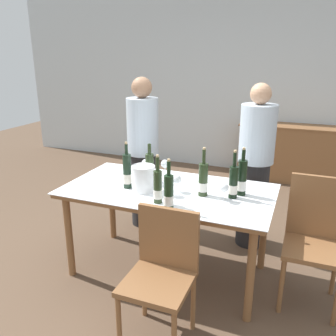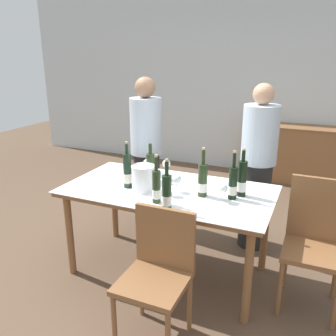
{
  "view_description": "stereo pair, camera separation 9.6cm",
  "coord_description": "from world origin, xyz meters",
  "px_view_note": "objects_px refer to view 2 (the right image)",
  "views": [
    {
      "loc": [
        1.0,
        -2.52,
        1.84
      ],
      "look_at": [
        0.0,
        0.0,
        0.96
      ],
      "focal_mm": 38.0,
      "sensor_mm": 36.0,
      "label": 1
    },
    {
      "loc": [
        1.09,
        -2.49,
        1.84
      ],
      "look_at": [
        0.0,
        0.0,
        0.96
      ],
      "focal_mm": 38.0,
      "sensor_mm": 36.0,
      "label": 2
    }
  ],
  "objects_px": {
    "ice_bucket": "(143,177)",
    "wine_glass_1": "(159,175)",
    "wine_bottle_0": "(151,168)",
    "wine_glass_4": "(223,189)",
    "wine_bottle_6": "(156,187)",
    "wine_glass_5": "(147,163)",
    "wine_bottle_4": "(233,183)",
    "chair_right_end": "(315,235)",
    "wine_bottle_5": "(203,181)",
    "wine_bottle_3": "(127,172)",
    "wine_bottle_2": "(242,179)",
    "person_guest_left": "(257,169)",
    "dining_table": "(168,198)",
    "wine_bottle_1": "(167,193)",
    "wine_glass_3": "(166,164)",
    "chair_near_front": "(158,267)",
    "sideboard_cabinet": "(294,154)",
    "person_host": "(146,154)",
    "wine_glass_2": "(177,180)",
    "wine_glass_0": "(168,181)"
  },
  "relations": [
    {
      "from": "ice_bucket",
      "to": "wine_glass_1",
      "type": "height_order",
      "value": "ice_bucket"
    },
    {
      "from": "wine_bottle_0",
      "to": "wine_glass_4",
      "type": "relative_size",
      "value": 2.3
    },
    {
      "from": "wine_bottle_6",
      "to": "wine_glass_5",
      "type": "distance_m",
      "value": 0.67
    },
    {
      "from": "wine_bottle_4",
      "to": "chair_right_end",
      "type": "relative_size",
      "value": 0.39
    },
    {
      "from": "wine_bottle_5",
      "to": "wine_bottle_3",
      "type": "bearing_deg",
      "value": -173.73
    },
    {
      "from": "wine_bottle_2",
      "to": "wine_bottle_6",
      "type": "height_order",
      "value": "wine_bottle_2"
    },
    {
      "from": "person_guest_left",
      "to": "wine_bottle_0",
      "type": "bearing_deg",
      "value": -141.98
    },
    {
      "from": "wine_glass_4",
      "to": "wine_glass_5",
      "type": "distance_m",
      "value": 0.88
    },
    {
      "from": "wine_glass_4",
      "to": "dining_table",
      "type": "bearing_deg",
      "value": 170.91
    },
    {
      "from": "wine_bottle_5",
      "to": "wine_bottle_6",
      "type": "bearing_deg",
      "value": -136.42
    },
    {
      "from": "chair_right_end",
      "to": "person_guest_left",
      "type": "relative_size",
      "value": 0.61
    },
    {
      "from": "wine_bottle_1",
      "to": "wine_bottle_3",
      "type": "relative_size",
      "value": 0.97
    },
    {
      "from": "wine_glass_3",
      "to": "chair_near_front",
      "type": "relative_size",
      "value": 0.16
    },
    {
      "from": "wine_bottle_0",
      "to": "wine_glass_1",
      "type": "xyz_separation_m",
      "value": [
        0.11,
        -0.08,
        -0.03
      ]
    },
    {
      "from": "wine_bottle_5",
      "to": "wine_glass_3",
      "type": "xyz_separation_m",
      "value": [
        -0.46,
        0.34,
        -0.03
      ]
    },
    {
      "from": "wine_bottle_2",
      "to": "wine_bottle_6",
      "type": "bearing_deg",
      "value": -144.99
    },
    {
      "from": "wine_glass_3",
      "to": "sideboard_cabinet",
      "type": "bearing_deg",
      "value": 69.99
    },
    {
      "from": "dining_table",
      "to": "wine_bottle_3",
      "type": "height_order",
      "value": "wine_bottle_3"
    },
    {
      "from": "chair_near_front",
      "to": "chair_right_end",
      "type": "xyz_separation_m",
      "value": [
        0.91,
        0.77,
        0.04
      ]
    },
    {
      "from": "person_host",
      "to": "chair_near_front",
      "type": "bearing_deg",
      "value": -60.54
    },
    {
      "from": "sideboard_cabinet",
      "to": "wine_bottle_4",
      "type": "xyz_separation_m",
      "value": [
        -0.25,
        -2.86,
        0.48
      ]
    },
    {
      "from": "wine_glass_2",
      "to": "wine_bottle_5",
      "type": "bearing_deg",
      "value": -0.03
    },
    {
      "from": "wine_glass_3",
      "to": "person_host",
      "type": "xyz_separation_m",
      "value": [
        -0.44,
        0.46,
        -0.07
      ]
    },
    {
      "from": "wine_bottle_6",
      "to": "wine_glass_2",
      "type": "height_order",
      "value": "wine_bottle_6"
    },
    {
      "from": "wine_glass_4",
      "to": "person_host",
      "type": "distance_m",
      "value": 1.37
    },
    {
      "from": "wine_glass_0",
      "to": "dining_table",
      "type": "bearing_deg",
      "value": 112.98
    },
    {
      "from": "ice_bucket",
      "to": "wine_glass_3",
      "type": "height_order",
      "value": "ice_bucket"
    },
    {
      "from": "wine_glass_2",
      "to": "wine_bottle_1",
      "type": "bearing_deg",
      "value": -79.29
    },
    {
      "from": "wine_bottle_0",
      "to": "person_host",
      "type": "height_order",
      "value": "person_host"
    },
    {
      "from": "wine_bottle_6",
      "to": "wine_bottle_0",
      "type": "bearing_deg",
      "value": 121.49
    },
    {
      "from": "ice_bucket",
      "to": "wine_bottle_2",
      "type": "distance_m",
      "value": 0.78
    },
    {
      "from": "ice_bucket",
      "to": "wine_bottle_6",
      "type": "xyz_separation_m",
      "value": [
        0.2,
        -0.17,
        0.01
      ]
    },
    {
      "from": "wine_bottle_3",
      "to": "wine_glass_4",
      "type": "distance_m",
      "value": 0.8
    },
    {
      "from": "wine_bottle_2",
      "to": "person_host",
      "type": "xyz_separation_m",
      "value": [
        -1.17,
        0.68,
        -0.1
      ]
    },
    {
      "from": "wine_glass_5",
      "to": "person_host",
      "type": "xyz_separation_m",
      "value": [
        -0.26,
        0.5,
        -0.07
      ]
    },
    {
      "from": "wine_glass_0",
      "to": "ice_bucket",
      "type": "bearing_deg",
      "value": 177.2
    },
    {
      "from": "wine_bottle_4",
      "to": "wine_glass_1",
      "type": "xyz_separation_m",
      "value": [
        -0.64,
        0.03,
        -0.04
      ]
    },
    {
      "from": "wine_glass_2",
      "to": "ice_bucket",
      "type": "bearing_deg",
      "value": -161.86
    },
    {
      "from": "ice_bucket",
      "to": "wine_glass_5",
      "type": "xyz_separation_m",
      "value": [
        -0.16,
        0.39,
        -0.01
      ]
    },
    {
      "from": "wine_glass_3",
      "to": "person_host",
      "type": "height_order",
      "value": "person_host"
    },
    {
      "from": "person_host",
      "to": "wine_bottle_3",
      "type": "bearing_deg",
      "value": -72.68
    },
    {
      "from": "ice_bucket",
      "to": "dining_table",
      "type": "bearing_deg",
      "value": 33.14
    },
    {
      "from": "sideboard_cabinet",
      "to": "wine_bottle_3",
      "type": "height_order",
      "value": "wine_bottle_3"
    },
    {
      "from": "chair_right_end",
      "to": "wine_glass_0",
      "type": "bearing_deg",
      "value": -169.11
    },
    {
      "from": "person_guest_left",
      "to": "dining_table",
      "type": "bearing_deg",
      "value": -127.67
    },
    {
      "from": "wine_bottle_6",
      "to": "wine_bottle_1",
      "type": "bearing_deg",
      "value": -34.87
    },
    {
      "from": "person_host",
      "to": "wine_bottle_2",
      "type": "bearing_deg",
      "value": -29.98
    },
    {
      "from": "wine_bottle_4",
      "to": "wine_glass_2",
      "type": "distance_m",
      "value": 0.44
    },
    {
      "from": "sideboard_cabinet",
      "to": "chair_near_front",
      "type": "height_order",
      "value": "chair_near_front"
    },
    {
      "from": "wine_bottle_6",
      "to": "wine_glass_4",
      "type": "height_order",
      "value": "wine_bottle_6"
    }
  ]
}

